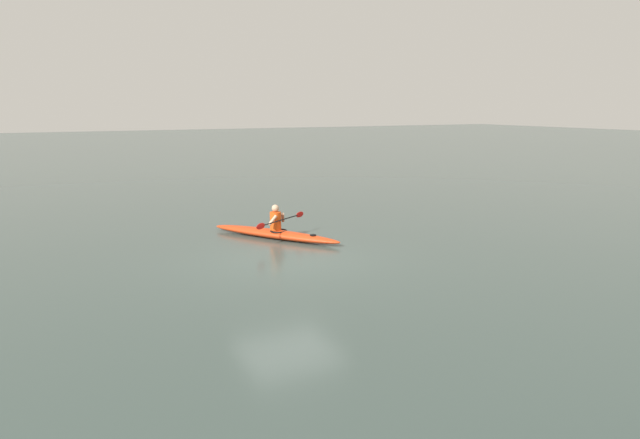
% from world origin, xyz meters
% --- Properties ---
extents(ground_plane, '(160.00, 160.00, 0.00)m').
position_xyz_m(ground_plane, '(0.00, 0.00, 0.00)').
color(ground_plane, '#384742').
extents(kayak, '(2.80, 3.98, 0.25)m').
position_xyz_m(kayak, '(-0.67, -2.42, 0.13)').
color(kayak, red).
rests_on(kayak, ground).
extents(kayaker, '(2.04, 1.31, 0.74)m').
position_xyz_m(kayaker, '(-0.71, -2.37, 0.57)').
color(kayaker, '#E04C14').
rests_on(kayaker, kayak).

